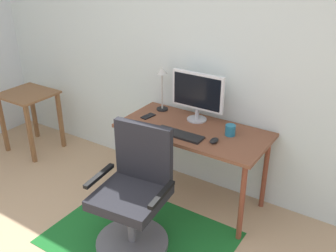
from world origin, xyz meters
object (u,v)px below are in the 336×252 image
Objects in this scene: monitor at (198,93)px; office_chair at (134,201)px; coffee_cup at (230,130)px; side_table at (29,105)px; cell_phone at (148,116)px; keyboard at (179,134)px; desk at (193,137)px; computer_mouse at (214,141)px; desk_lamp at (162,81)px.

monitor reaches higher than office_chair.
office_chair reaches higher than coffee_cup.
monitor is 0.71× the size of side_table.
office_chair is (0.39, -0.73, -0.35)m from cell_phone.
keyboard reaches higher than side_table.
office_chair is 1.41× the size of side_table.
computer_mouse is (0.27, -0.13, 0.10)m from desk.
desk is at bearing -169.26° from coffee_cup.
monitor reaches higher than coffee_cup.
monitor is at bearing -3.76° from desk_lamp.
coffee_cup reaches higher than computer_mouse.
desk is 0.63m from desk_lamp.
computer_mouse is 0.74× the size of cell_phone.
keyboard is at bearing 78.23° from office_chair.
office_chair reaches higher than cell_phone.
side_table is (-1.97, -0.32, -0.45)m from monitor.
desk is 0.35m from coffee_cup.
side_table is (-2.35, -0.20, -0.23)m from coffee_cup.
desk is 9.37× the size of cell_phone.
desk is 0.31m from computer_mouse.
cell_phone is (-0.80, -0.07, -0.04)m from coffee_cup.
cell_phone is (-0.41, -0.18, -0.25)m from monitor.
office_chair is at bearing -97.01° from desk.
monitor is 0.51m from computer_mouse.
coffee_cup is 0.83m from desk_lamp.
computer_mouse is at bearing 8.27° from keyboard.
desk_lamp is (-0.78, 0.14, 0.25)m from coffee_cup.
desk_lamp reaches higher than keyboard.
office_chair is at bearing -17.13° from side_table.
monitor is 0.51× the size of office_chair.
desk_lamp reaches higher than cell_phone.
desk is 0.39m from monitor.
office_chair is 2.04m from side_table.
office_chair is (-0.09, -0.74, -0.26)m from desk.
monitor is 0.52m from cell_phone.
cell_phone reaches higher than desk.
computer_mouse is 0.11× the size of office_chair.
cell_phone is 1.57m from side_table.
keyboard is (0.03, -0.35, -0.25)m from monitor.
keyboard is at bearing -171.73° from computer_mouse.
office_chair is (-0.36, -0.61, -0.36)m from computer_mouse.
cell_phone reaches higher than side_table.
monitor is at bearing 110.51° from desk.
coffee_cup is 2.37m from side_table.
computer_mouse is at bearing 53.12° from office_chair.
desk_lamp reaches higher than desk.
desk is at bearing 77.06° from keyboard.
office_chair is at bearing -120.27° from computer_mouse.
side_table is (-1.94, 0.60, 0.16)m from office_chair.
monitor is 4.80× the size of computer_mouse.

